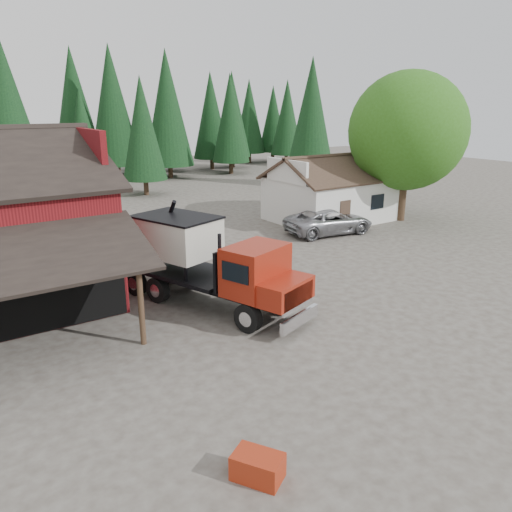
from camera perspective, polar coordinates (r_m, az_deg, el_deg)
ground at (r=18.97m, az=5.82°, el=-7.99°), size 120.00×120.00×0.00m
farmhouse at (r=36.12m, az=8.56°, el=6.75°), size 8.60×6.42×4.65m
deciduous_tree at (r=36.48m, az=16.94°, el=13.04°), size 8.00×8.00×10.20m
conifer_backdrop at (r=56.75m, az=-22.73°, el=7.62°), size 76.00×16.00×16.00m
near_pine_b at (r=46.41m, az=-12.86°, el=14.02°), size 3.96×3.96×10.40m
near_pine_c at (r=51.27m, az=6.35°, el=15.70°), size 4.84×4.84×12.40m
near_pine_d at (r=47.61m, az=-26.47°, el=14.60°), size 5.28×5.28×13.40m
feed_truck at (r=20.31m, az=-5.82°, el=-0.47°), size 5.21×9.38×4.10m
silver_car at (r=32.24m, az=8.35°, el=3.96°), size 6.09×3.44×1.60m
equip_box at (r=11.97m, az=0.19°, el=-22.93°), size 1.17×1.30×0.60m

